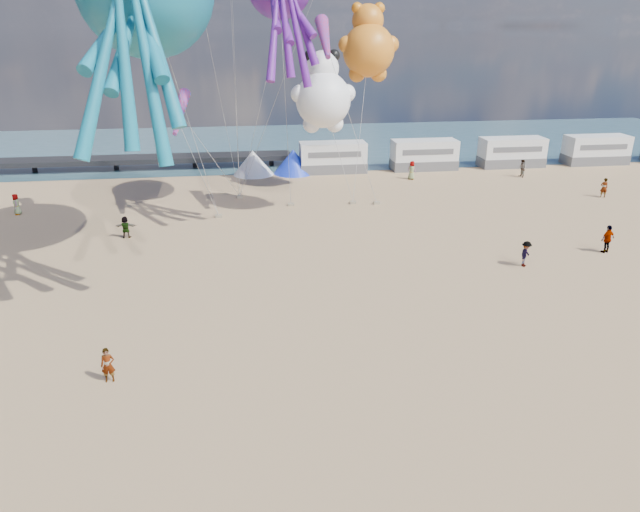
% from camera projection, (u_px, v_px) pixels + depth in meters
% --- Properties ---
extents(ground, '(120.00, 120.00, 0.00)m').
position_uv_depth(ground, '(338.00, 440.00, 20.42)').
color(ground, tan).
rests_on(ground, ground).
extents(water, '(120.00, 120.00, 0.00)m').
position_uv_depth(water, '(267.00, 145.00, 70.95)').
color(water, '#325461').
rests_on(water, ground).
extents(motorhome_0, '(6.60, 2.50, 3.00)m').
position_uv_depth(motorhome_0, '(333.00, 157.00, 57.35)').
color(motorhome_0, silver).
rests_on(motorhome_0, ground).
extents(motorhome_1, '(6.60, 2.50, 3.00)m').
position_uv_depth(motorhome_1, '(424.00, 155.00, 58.52)').
color(motorhome_1, silver).
rests_on(motorhome_1, ground).
extents(motorhome_2, '(6.60, 2.50, 3.00)m').
position_uv_depth(motorhome_2, '(512.00, 152.00, 59.69)').
color(motorhome_2, silver).
rests_on(motorhome_2, ground).
extents(motorhome_3, '(6.60, 2.50, 3.00)m').
position_uv_depth(motorhome_3, '(596.00, 150.00, 60.86)').
color(motorhome_3, silver).
rests_on(motorhome_3, ground).
extents(tent_white, '(4.00, 4.00, 2.40)m').
position_uv_depth(tent_white, '(253.00, 163.00, 56.48)').
color(tent_white, white).
rests_on(tent_white, ground).
extents(tent_blue, '(4.00, 4.00, 2.40)m').
position_uv_depth(tent_blue, '(293.00, 161.00, 56.97)').
color(tent_blue, '#1933CC').
rests_on(tent_blue, ground).
extents(standing_person, '(0.58, 0.40, 1.54)m').
position_uv_depth(standing_person, '(108.00, 365.00, 23.50)').
color(standing_person, tan).
rests_on(standing_person, ground).
extents(beachgoer_0, '(0.78, 0.74, 1.79)m').
position_uv_depth(beachgoer_0, '(412.00, 170.00, 54.76)').
color(beachgoer_0, '#7F6659').
rests_on(beachgoer_0, ground).
extents(beachgoer_1, '(0.65, 0.90, 1.71)m').
position_uv_depth(beachgoer_1, '(522.00, 169.00, 55.60)').
color(beachgoer_1, '#7F6659').
rests_on(beachgoer_1, ground).
extents(beachgoer_2, '(0.99, 1.00, 1.63)m').
position_uv_depth(beachgoer_2, '(526.00, 254.00, 34.86)').
color(beachgoer_2, '#7F6659').
rests_on(beachgoer_2, ground).
extents(beachgoer_3, '(1.36, 1.02, 1.87)m').
position_uv_depth(beachgoer_3, '(608.00, 239.00, 36.97)').
color(beachgoer_3, '#7F6659').
rests_on(beachgoer_3, ground).
extents(beachgoer_4, '(0.93, 0.42, 1.56)m').
position_uv_depth(beachgoer_4, '(126.00, 227.00, 39.65)').
color(beachgoer_4, '#7F6659').
rests_on(beachgoer_4, ground).
extents(beachgoer_5, '(1.65, 0.77, 1.71)m').
position_uv_depth(beachgoer_5, '(604.00, 188.00, 49.03)').
color(beachgoer_5, '#7F6659').
rests_on(beachgoer_5, ground).
extents(beachgoer_6, '(0.54, 0.69, 1.66)m').
position_uv_depth(beachgoer_6, '(16.00, 204.00, 44.55)').
color(beachgoer_6, '#7F6659').
rests_on(beachgoer_6, ground).
extents(sandbag_a, '(0.50, 0.35, 0.22)m').
position_uv_depth(sandbag_a, '(219.00, 216.00, 44.10)').
color(sandbag_a, gray).
rests_on(sandbag_a, ground).
extents(sandbag_b, '(0.50, 0.35, 0.22)m').
position_uv_depth(sandbag_b, '(291.00, 204.00, 46.96)').
color(sandbag_b, gray).
rests_on(sandbag_b, ground).
extents(sandbag_c, '(0.50, 0.35, 0.22)m').
position_uv_depth(sandbag_c, '(353.00, 202.00, 47.51)').
color(sandbag_c, gray).
rests_on(sandbag_c, ground).
extents(sandbag_d, '(0.50, 0.35, 0.22)m').
position_uv_depth(sandbag_d, '(377.00, 203.00, 47.39)').
color(sandbag_d, gray).
rests_on(sandbag_d, ground).
extents(sandbag_e, '(0.50, 0.35, 0.22)m').
position_uv_depth(sandbag_e, '(240.00, 197.00, 49.12)').
color(sandbag_e, gray).
rests_on(sandbag_e, ground).
extents(kite_panda, '(6.28, 6.13, 6.90)m').
position_uv_depth(kite_panda, '(323.00, 100.00, 41.46)').
color(kite_panda, white).
extents(kite_teddy_orange, '(6.09, 5.88, 7.15)m').
position_uv_depth(kite_teddy_orange, '(368.00, 50.00, 45.71)').
color(kite_teddy_orange, orange).
extents(windsock_left, '(3.36, 6.45, 6.49)m').
position_uv_depth(windsock_left, '(133.00, 17.00, 35.38)').
color(windsock_left, red).
extents(windsock_mid, '(1.24, 5.30, 5.26)m').
position_uv_depth(windsock_mid, '(325.00, 38.00, 39.03)').
color(windsock_mid, red).
extents(windsock_right, '(1.50, 5.02, 4.95)m').
position_uv_depth(windsock_right, '(180.00, 113.00, 41.56)').
color(windsock_right, red).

